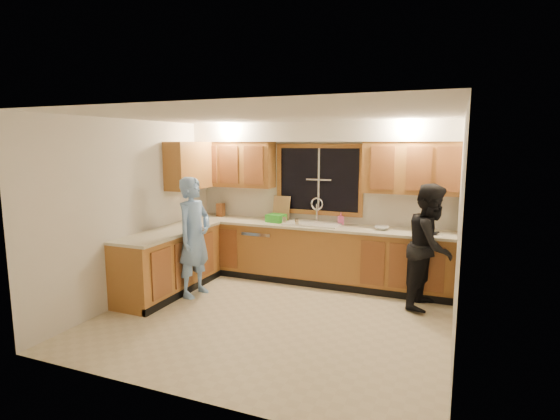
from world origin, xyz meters
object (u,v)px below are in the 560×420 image
at_px(stove, 144,272).
at_px(dish_crate, 276,218).
at_px(sink, 313,228).
at_px(woman, 431,246).
at_px(bowl, 382,228).
at_px(dishwasher, 263,251).
at_px(knife_block, 221,210).
at_px(man, 194,237).
at_px(soap_bottle, 341,218).

xyz_separation_m(stove, dish_crate, (1.18, 1.81, 0.53)).
height_order(sink, dish_crate, sink).
height_order(stove, woman, woman).
distance_m(dish_crate, bowl, 1.69).
bearing_deg(dishwasher, woman, -9.67).
relative_size(knife_block, dish_crate, 0.84).
bearing_deg(dish_crate, knife_block, 171.50).
xyz_separation_m(sink, knife_block, (-1.74, 0.15, 0.17)).
bearing_deg(sink, knife_block, 174.99).
bearing_deg(man, sink, -42.73).
distance_m(stove, woman, 3.85).
height_order(sink, man, man).
distance_m(stove, dish_crate, 2.23).
distance_m(man, bowl, 2.72).
bearing_deg(dish_crate, dishwasher, 179.95).
xyz_separation_m(knife_block, dish_crate, (1.12, -0.17, -0.05)).
distance_m(sink, knife_block, 1.75).
relative_size(knife_block, bowl, 1.06).
distance_m(woman, soap_bottle, 1.53).
bearing_deg(sink, dish_crate, -178.63).
distance_m(sink, dish_crate, 0.63).
distance_m(sink, man, 1.85).
xyz_separation_m(knife_block, bowl, (2.80, -0.19, -0.09)).
relative_size(dishwasher, stove, 0.91).
xyz_separation_m(woman, knife_block, (-3.52, 0.62, 0.20)).
xyz_separation_m(woman, soap_bottle, (-1.38, 0.63, 0.18)).
xyz_separation_m(dish_crate, bowl, (1.69, -0.02, -0.04)).
distance_m(woman, bowl, 0.84).
distance_m(dish_crate, soap_bottle, 1.04).
relative_size(sink, man, 0.50).
xyz_separation_m(man, woman, (3.16, 0.78, -0.02)).
bearing_deg(woman, stove, 124.48).
bearing_deg(woman, man, 117.47).
bearing_deg(bowl, woman, -30.95).
distance_m(sink, dishwasher, 0.96).
height_order(stove, soap_bottle, soap_bottle).
height_order(dishwasher, knife_block, knife_block).
xyz_separation_m(man, dish_crate, (0.76, 1.22, 0.13)).
xyz_separation_m(stove, knife_block, (0.06, 1.98, 0.58)).
bearing_deg(sink, dishwasher, -179.01).
bearing_deg(soap_bottle, stove, -137.92).
xyz_separation_m(dishwasher, soap_bottle, (1.25, 0.18, 0.61)).
bearing_deg(dish_crate, woman, -10.58).
bearing_deg(sink, bowl, -1.91).
bearing_deg(soap_bottle, bowl, -16.68).
height_order(dish_crate, soap_bottle, soap_bottle).
height_order(man, soap_bottle, man).
xyz_separation_m(stove, woman, (3.58, 1.36, 0.38)).
bearing_deg(man, bowl, -58.53).
bearing_deg(dish_crate, stove, -123.12).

